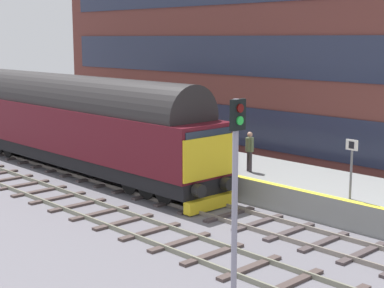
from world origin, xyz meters
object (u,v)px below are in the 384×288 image
object	(u,v)px
diesel_locomotive	(73,120)
signal_post_near	(236,183)
platform_number_sign	(351,160)
waiting_passenger	(250,148)

from	to	relation	value
diesel_locomotive	signal_post_near	bearing A→B (deg)	-109.46
diesel_locomotive	signal_post_near	distance (m)	16.57
signal_post_near	platform_number_sign	world-z (taller)	signal_post_near
platform_number_sign	waiting_passenger	size ratio (longest dim) A/B	1.24
signal_post_near	platform_number_sign	xyz separation A→B (m)	(7.50, 1.58, -0.75)
signal_post_near	waiting_passenger	bearing A→B (deg)	39.32
signal_post_near	platform_number_sign	distance (m)	7.70
signal_post_near	platform_number_sign	bearing A→B (deg)	11.89
diesel_locomotive	platform_number_sign	world-z (taller)	diesel_locomotive
platform_number_sign	waiting_passenger	distance (m)	5.20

